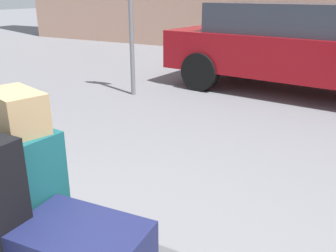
# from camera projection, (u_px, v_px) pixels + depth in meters

# --- Properties ---
(suitcase_teal_front_left) EXTENTS (0.39, 0.26, 0.63)m
(suitcase_teal_front_left) POSITION_uv_depth(u_px,v_px,m) (27.00, 189.00, 1.86)
(suitcase_teal_front_left) COLOR #144C51
(suitcase_teal_front_left) RESTS_ON luggage_cart
(duffel_bag_tan_topmost_pile) EXTENTS (0.36, 0.27, 0.19)m
(duffel_bag_tan_topmost_pile) POSITION_uv_depth(u_px,v_px,m) (16.00, 111.00, 1.72)
(duffel_bag_tan_topmost_pile) COLOR #9E7F56
(duffel_bag_tan_topmost_pile) RESTS_ON suitcase_teal_front_left
(parked_car) EXTENTS (4.46, 2.25, 1.42)m
(parked_car) POSITION_uv_depth(u_px,v_px,m) (300.00, 46.00, 6.04)
(parked_car) COLOR maroon
(parked_car) RESTS_ON ground_plane
(no_parking_sign) EXTENTS (0.49, 0.14, 2.36)m
(no_parking_sign) POSITION_uv_depth(u_px,v_px,m) (130.00, 0.00, 5.61)
(no_parking_sign) COLOR slate
(no_parking_sign) RESTS_ON ground_plane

